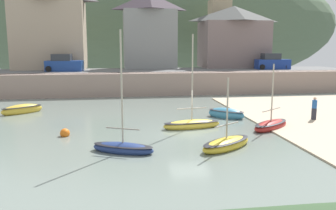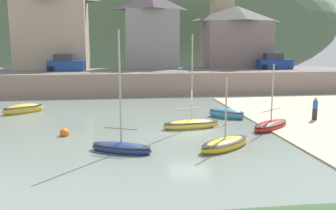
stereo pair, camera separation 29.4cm
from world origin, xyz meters
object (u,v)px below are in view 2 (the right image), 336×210
Objects in this scene: parked_car_near_slipway at (66,64)px; parked_car_by_wall at (274,63)px; church_with_spire at (222,14)px; sailboat_nearest_shore at (227,114)px; waterfront_building_right at (236,36)px; sailboat_far_left at (23,109)px; sailboat_tall_mast at (121,147)px; person_on_slipway at (315,108)px; fishing_boat_green at (192,124)px; sailboat_blue_trim at (225,144)px; mooring_buoy at (64,133)px; sailboat_white_hull at (271,125)px; waterfront_building_left at (52,27)px; waterfront_building_centre at (152,30)px.

parked_car_near_slipway is 1.02× the size of parked_car_by_wall.
church_with_spire is 4.92× the size of sailboat_nearest_shore.
waterfront_building_right reaches higher than sailboat_far_left.
sailboat_tall_mast is 3.84× the size of person_on_slipway.
church_with_spire is 2.29× the size of fishing_boat_green.
church_with_spire reaches higher than fishing_boat_green.
mooring_buoy is (-8.73, 3.80, -0.07)m from sailboat_blue_trim.
sailboat_far_left is at bearing -136.38° from church_with_spire.
parked_car_near_slipway is at bearing 79.84° from sailboat_blue_trim.
waterfront_building_right is 2.28× the size of sailboat_blue_trim.
church_with_spire is at bearing 43.03° from sailboat_white_hull.
church_with_spire is at bearing 61.85° from fishing_boat_green.
fishing_boat_green is (12.82, -24.15, -7.28)m from waterfront_building_left.
sailboat_far_left is (-12.26, 6.91, 0.02)m from fishing_boat_green.
sailboat_tall_mast is (-9.57, -3.70, 0.02)m from sailboat_white_hull.
waterfront_building_centre is 25.90m from person_on_slipway.
sailboat_blue_trim is 4.81m from fishing_boat_green.
sailboat_nearest_shore is 4.25m from sailboat_white_hull.
church_with_spire is at bearing 20.93° from waterfront_building_centre.
sailboat_white_hull is at bearing 6.77° from sailboat_blue_trim.
waterfront_building_centre is 29.92m from sailboat_tall_mast.
fishing_boat_green is 3.82× the size of person_on_slipway.
church_with_spire is 31.01m from sailboat_white_hull.
sailboat_white_hull is 0.70× the size of fishing_boat_green.
parked_car_near_slipway is at bearing -156.27° from waterfront_building_centre.
sailboat_white_hull is 18.98m from sailboat_far_left.
church_with_spire is 24.85× the size of mooring_buoy.
waterfront_building_left is 26.61m from mooring_buoy.
mooring_buoy is (-7.91, -0.94, -0.09)m from fishing_boat_green.
waterfront_building_left is 2.35× the size of sailboat_white_hull.
sailboat_white_hull is at bearing -77.76° from waterfront_building_centre.
sailboat_white_hull is 1.04× the size of parked_car_by_wall.
parked_car_by_wall is at bearing 42.72° from mooring_buoy.
sailboat_far_left is 13.16m from parked_car_near_slipway.
waterfront_building_right is 2.77× the size of sailboat_far_left.
person_on_slipway is (5.83, -2.03, 0.70)m from sailboat_nearest_shore.
parked_car_by_wall is 2.57× the size of person_on_slipway.
mooring_buoy is (-16.98, -1.82, -0.81)m from person_on_slipway.
parked_car_near_slipway is at bearing -168.18° from waterfront_building_right.
waterfront_building_left is 31.65m from sailboat_white_hull.
church_with_spire is 11.56m from parked_car_by_wall.
sailboat_far_left is 0.75× the size of parked_car_near_slipway.
parked_car_near_slipway is 2.62× the size of person_on_slipway.
fishing_boat_green is 1.46× the size of parked_car_near_slipway.
waterfront_building_right is 23.97m from person_on_slipway.
sailboat_white_hull is at bearing -19.26° from fishing_boat_green.
parked_car_near_slipway is (-15.69, 20.60, 2.96)m from sailboat_white_hull.
waterfront_building_centre is 2.98× the size of sailboat_far_left.
sailboat_tall_mast is 1.96× the size of sailboat_far_left.
fishing_boat_green reaches higher than sailboat_far_left.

